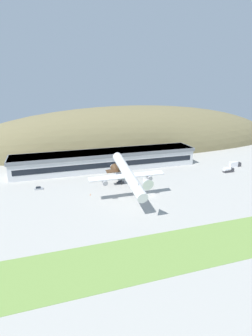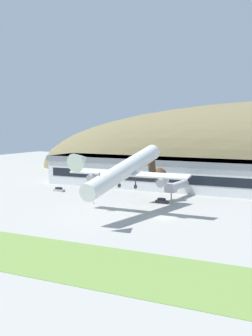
{
  "view_description": "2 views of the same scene",
  "coord_description": "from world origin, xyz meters",
  "px_view_note": "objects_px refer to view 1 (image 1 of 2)",
  "views": [
    {
      "loc": [
        -46.45,
        -106.66,
        51.1
      ],
      "look_at": [
        -11.28,
        4.23,
        13.97
      ],
      "focal_mm": 28.0,
      "sensor_mm": 36.0,
      "label": 1
    },
    {
      "loc": [
        47.62,
        -111.08,
        25.46
      ],
      "look_at": [
        -12.8,
        3.44,
        12.26
      ],
      "focal_mm": 50.0,
      "sensor_mm": 36.0,
      "label": 2
    }
  ],
  "objects_px": {
    "jetway_0": "(116,170)",
    "cargo_airplane": "(128,175)",
    "terminal_building": "(106,159)",
    "fuel_truck": "(228,170)",
    "service_car_0": "(120,182)",
    "service_car_1": "(39,188)",
    "box_truck": "(235,164)",
    "traffic_cone_0": "(90,195)"
  },
  "relations": [
    {
      "from": "jetway_0",
      "to": "service_car_0",
      "type": "height_order",
      "value": "jetway_0"
    },
    {
      "from": "service_car_1",
      "to": "traffic_cone_0",
      "type": "relative_size",
      "value": 7.34
    },
    {
      "from": "fuel_truck",
      "to": "box_truck",
      "type": "height_order",
      "value": "box_truck"
    },
    {
      "from": "fuel_truck",
      "to": "jetway_0",
      "type": "bearing_deg",
      "value": 169.58
    },
    {
      "from": "jetway_0",
      "to": "service_car_0",
      "type": "xyz_separation_m",
      "value": [
        -0.54,
        -10.83,
        -3.38
      ]
    },
    {
      "from": "jetway_0",
      "to": "service_car_1",
      "type": "xyz_separation_m",
      "value": [
        -42.71,
        -6.5,
        -3.39
      ]
    },
    {
      "from": "terminal_building",
      "to": "jetway_0",
      "type": "xyz_separation_m",
      "value": [
        1.52,
        -16.94,
        -2.49
      ]
    },
    {
      "from": "terminal_building",
      "to": "service_car_0",
      "type": "height_order",
      "value": "terminal_building"
    },
    {
      "from": "jetway_0",
      "to": "traffic_cone_0",
      "type": "distance_m",
      "value": 28.82
    },
    {
      "from": "service_car_0",
      "to": "traffic_cone_0",
      "type": "distance_m",
      "value": 21.18
    },
    {
      "from": "service_car_0",
      "to": "fuel_truck",
      "type": "height_order",
      "value": "fuel_truck"
    },
    {
      "from": "cargo_airplane",
      "to": "service_car_0",
      "type": "relative_size",
      "value": 11.82
    },
    {
      "from": "service_car_0",
      "to": "service_car_1",
      "type": "distance_m",
      "value": 42.39
    },
    {
      "from": "cargo_airplane",
      "to": "traffic_cone_0",
      "type": "distance_m",
      "value": 21.71
    },
    {
      "from": "terminal_building",
      "to": "service_car_1",
      "type": "xyz_separation_m",
      "value": [
        -41.19,
        -23.45,
        -5.88
      ]
    },
    {
      "from": "traffic_cone_0",
      "to": "jetway_0",
      "type": "bearing_deg",
      "value": 48.8
    },
    {
      "from": "jetway_0",
      "to": "traffic_cone_0",
      "type": "relative_size",
      "value": 25.63
    },
    {
      "from": "jetway_0",
      "to": "service_car_1",
      "type": "distance_m",
      "value": 43.33
    },
    {
      "from": "service_car_0",
      "to": "service_car_1",
      "type": "height_order",
      "value": "service_car_0"
    },
    {
      "from": "fuel_truck",
      "to": "box_truck",
      "type": "relative_size",
      "value": 0.85
    },
    {
      "from": "box_truck",
      "to": "cargo_airplane",
      "type": "bearing_deg",
      "value": -162.23
    },
    {
      "from": "cargo_airplane",
      "to": "traffic_cone_0",
      "type": "relative_size",
      "value": 84.33
    },
    {
      "from": "jetway_0",
      "to": "traffic_cone_0",
      "type": "xyz_separation_m",
      "value": [
        -18.83,
        -21.51,
        -3.71
      ]
    },
    {
      "from": "traffic_cone_0",
      "to": "service_car_1",
      "type": "bearing_deg",
      "value": 147.86
    },
    {
      "from": "fuel_truck",
      "to": "traffic_cone_0",
      "type": "relative_size",
      "value": 11.88
    },
    {
      "from": "terminal_building",
      "to": "box_truck",
      "type": "relative_size",
      "value": 14.17
    },
    {
      "from": "service_car_1",
      "to": "box_truck",
      "type": "distance_m",
      "value": 121.78
    },
    {
      "from": "service_car_0",
      "to": "traffic_cone_0",
      "type": "xyz_separation_m",
      "value": [
        -18.29,
        -10.68,
        -0.33
      ]
    },
    {
      "from": "terminal_building",
      "to": "jetway_0",
      "type": "distance_m",
      "value": 17.19
    },
    {
      "from": "terminal_building",
      "to": "fuel_truck",
      "type": "relative_size",
      "value": 16.73
    },
    {
      "from": "cargo_airplane",
      "to": "jetway_0",
      "type": "bearing_deg",
      "value": 84.76
    },
    {
      "from": "jetway_0",
      "to": "cargo_airplane",
      "type": "distance_m",
      "value": 31.64
    },
    {
      "from": "jetway_0",
      "to": "cargo_airplane",
      "type": "relative_size",
      "value": 0.3
    },
    {
      "from": "terminal_building",
      "to": "fuel_truck",
      "type": "height_order",
      "value": "terminal_building"
    },
    {
      "from": "jetway_0",
      "to": "traffic_cone_0",
      "type": "height_order",
      "value": "jetway_0"
    },
    {
      "from": "terminal_building",
      "to": "box_truck",
      "type": "xyz_separation_m",
      "value": [
        80.57,
        -21.25,
        -4.88
      ]
    },
    {
      "from": "terminal_building",
      "to": "cargo_airplane",
      "type": "xyz_separation_m",
      "value": [
        -1.29,
        -47.48,
        5.33
      ]
    },
    {
      "from": "cargo_airplane",
      "to": "service_car_1",
      "type": "xyz_separation_m",
      "value": [
        -39.91,
        24.03,
        -11.21
      ]
    },
    {
      "from": "terminal_building",
      "to": "box_truck",
      "type": "height_order",
      "value": "terminal_building"
    },
    {
      "from": "terminal_building",
      "to": "fuel_truck",
      "type": "xyz_separation_m",
      "value": [
        69.16,
        -29.38,
        -4.96
      ]
    },
    {
      "from": "jetway_0",
      "to": "terminal_building",
      "type": "bearing_deg",
      "value": 95.11
    },
    {
      "from": "cargo_airplane",
      "to": "box_truck",
      "type": "bearing_deg",
      "value": 17.77
    }
  ]
}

